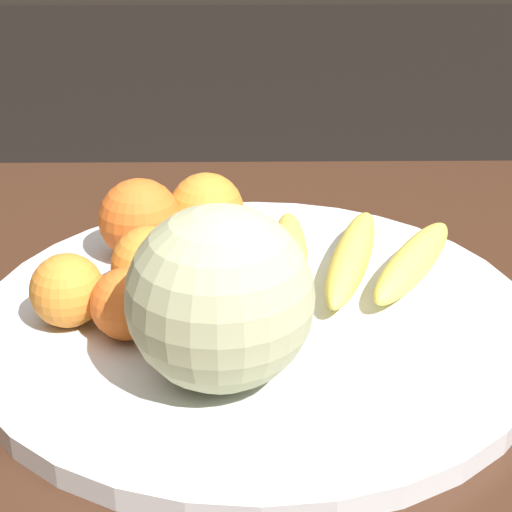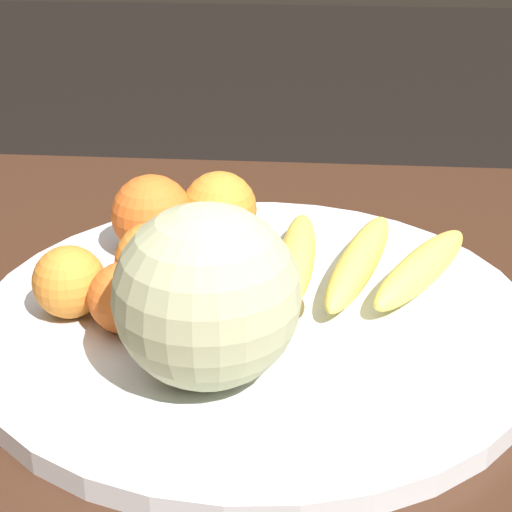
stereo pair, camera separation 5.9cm
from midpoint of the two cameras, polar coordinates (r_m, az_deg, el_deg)
name	(u,v)px [view 1 (the left image)]	position (r m, az deg, el deg)	size (l,w,h in m)	color
kitchen_table	(194,457)	(0.74, -6.48, -13.25)	(1.65, 0.92, 0.77)	#3D2316
fruit_bowl	(256,318)	(0.72, -2.37, -4.22)	(0.46, 0.46, 0.02)	silver
melon	(220,298)	(0.59, -5.27, -2.88)	(0.13, 0.13, 0.13)	#B2B789
banana_bunch	(290,258)	(0.76, 0.05, -0.19)	(0.33, 0.20, 0.03)	brown
orange_front_left	(140,219)	(0.79, -9.87, 2.38)	(0.08, 0.08, 0.08)	orange
orange_front_right	(127,304)	(0.67, -11.12, -3.22)	(0.06, 0.06, 0.06)	orange
orange_mid_center	(150,265)	(0.72, -9.42, -0.63)	(0.07, 0.07, 0.07)	orange
orange_back_left	(67,290)	(0.70, -14.85, -2.29)	(0.06, 0.06, 0.06)	orange
orange_back_right	(206,210)	(0.81, -5.42, 3.02)	(0.07, 0.07, 0.07)	orange
produce_tag	(176,264)	(0.79, -7.48, -0.59)	(0.07, 0.07, 0.00)	white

